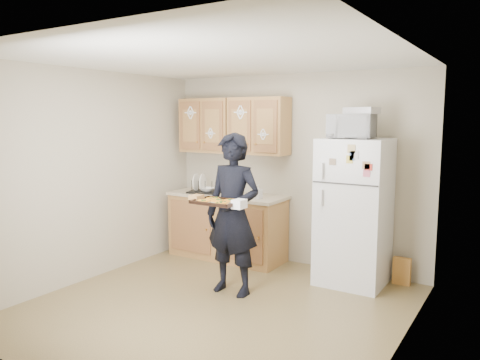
% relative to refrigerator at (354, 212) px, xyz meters
% --- Properties ---
extents(floor, '(3.60, 3.60, 0.00)m').
position_rel_refrigerator_xyz_m(floor, '(-0.95, -1.43, -0.85)').
color(floor, brown).
rests_on(floor, ground).
extents(ceiling, '(3.60, 3.60, 0.00)m').
position_rel_refrigerator_xyz_m(ceiling, '(-0.95, -1.43, 1.65)').
color(ceiling, white).
rests_on(ceiling, wall_back).
extents(wall_back, '(3.60, 0.04, 2.50)m').
position_rel_refrigerator_xyz_m(wall_back, '(-0.95, 0.37, 0.40)').
color(wall_back, '#B3A891').
rests_on(wall_back, floor).
extents(wall_front, '(3.60, 0.04, 2.50)m').
position_rel_refrigerator_xyz_m(wall_front, '(-0.95, -3.23, 0.40)').
color(wall_front, '#B3A891').
rests_on(wall_front, floor).
extents(wall_left, '(0.04, 3.60, 2.50)m').
position_rel_refrigerator_xyz_m(wall_left, '(-2.75, -1.43, 0.40)').
color(wall_left, '#B3A891').
rests_on(wall_left, floor).
extents(wall_right, '(0.04, 3.60, 2.50)m').
position_rel_refrigerator_xyz_m(wall_right, '(0.85, -1.43, 0.40)').
color(wall_right, '#B3A891').
rests_on(wall_right, floor).
extents(refrigerator, '(0.75, 0.70, 1.70)m').
position_rel_refrigerator_xyz_m(refrigerator, '(0.00, 0.00, 0.00)').
color(refrigerator, silver).
rests_on(refrigerator, floor).
extents(base_cabinet, '(1.60, 0.60, 0.86)m').
position_rel_refrigerator_xyz_m(base_cabinet, '(-1.80, 0.05, -0.42)').
color(base_cabinet, olive).
rests_on(base_cabinet, floor).
extents(countertop, '(1.64, 0.64, 0.04)m').
position_rel_refrigerator_xyz_m(countertop, '(-1.80, 0.05, 0.03)').
color(countertop, beige).
rests_on(countertop, base_cabinet).
extents(upper_cab_left, '(0.80, 0.33, 0.75)m').
position_rel_refrigerator_xyz_m(upper_cab_left, '(-2.20, 0.18, 0.98)').
color(upper_cab_left, olive).
rests_on(upper_cab_left, wall_back).
extents(upper_cab_right, '(0.80, 0.33, 0.75)m').
position_rel_refrigerator_xyz_m(upper_cab_right, '(-1.38, 0.18, 0.98)').
color(upper_cab_right, olive).
rests_on(upper_cab_right, wall_back).
extents(cereal_box, '(0.20, 0.07, 0.32)m').
position_rel_refrigerator_xyz_m(cereal_box, '(0.52, 0.24, -0.69)').
color(cereal_box, '#EAB852').
rests_on(cereal_box, floor).
extents(person, '(0.65, 0.42, 1.77)m').
position_rel_refrigerator_xyz_m(person, '(-1.02, -1.01, 0.04)').
color(person, black).
rests_on(person, floor).
extents(baking_tray, '(0.48, 0.35, 0.04)m').
position_rel_refrigerator_xyz_m(baking_tray, '(-1.02, -1.31, 0.21)').
color(baking_tray, black).
rests_on(baking_tray, person).
extents(pizza_front_left, '(0.16, 0.16, 0.02)m').
position_rel_refrigerator_xyz_m(pizza_front_left, '(-1.13, -1.39, 0.23)').
color(pizza_front_left, orange).
rests_on(pizza_front_left, baking_tray).
extents(pizza_front_right, '(0.16, 0.16, 0.02)m').
position_rel_refrigerator_xyz_m(pizza_front_right, '(-0.91, -1.39, 0.23)').
color(pizza_front_right, orange).
rests_on(pizza_front_right, baking_tray).
extents(pizza_back_left, '(0.16, 0.16, 0.02)m').
position_rel_refrigerator_xyz_m(pizza_back_left, '(-1.13, -1.23, 0.23)').
color(pizza_back_left, orange).
rests_on(pizza_back_left, baking_tray).
extents(pizza_back_right, '(0.16, 0.16, 0.02)m').
position_rel_refrigerator_xyz_m(pizza_back_right, '(-0.91, -1.23, 0.23)').
color(pizza_back_right, orange).
rests_on(pizza_back_right, baking_tray).
extents(pizza_center, '(0.16, 0.16, 0.02)m').
position_rel_refrigerator_xyz_m(pizza_center, '(-1.02, -1.31, 0.23)').
color(pizza_center, orange).
rests_on(pizza_center, baking_tray).
extents(microwave, '(0.52, 0.37, 0.28)m').
position_rel_refrigerator_xyz_m(microwave, '(-0.04, -0.05, 0.99)').
color(microwave, silver).
rests_on(microwave, refrigerator).
extents(foil_pan, '(0.38, 0.30, 0.07)m').
position_rel_refrigerator_xyz_m(foil_pan, '(0.06, -0.02, 1.16)').
color(foil_pan, silver).
rests_on(foil_pan, microwave).
extents(dish_rack, '(0.52, 0.44, 0.18)m').
position_rel_refrigerator_xyz_m(dish_rack, '(-2.13, -0.01, 0.14)').
color(dish_rack, black).
rests_on(dish_rack, countertop).
extents(bowl, '(0.22, 0.22, 0.05)m').
position_rel_refrigerator_xyz_m(bowl, '(-2.09, -0.01, 0.10)').
color(bowl, white).
rests_on(bowl, dish_rack).
extents(soap_bottle, '(0.10, 0.10, 0.18)m').
position_rel_refrigerator_xyz_m(soap_bottle, '(-1.24, -0.07, 0.14)').
color(soap_bottle, silver).
rests_on(soap_bottle, countertop).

